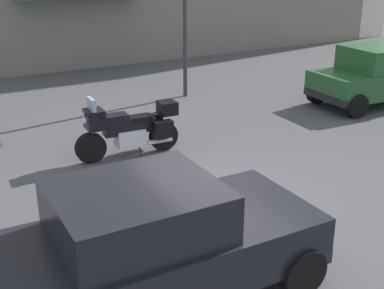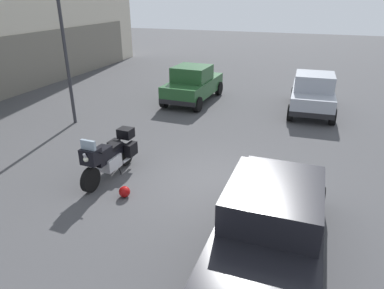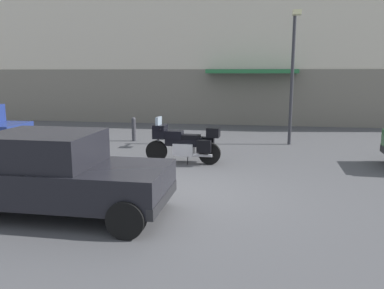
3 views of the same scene
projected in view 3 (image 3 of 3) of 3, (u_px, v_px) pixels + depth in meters
ground_plane at (180, 193)px, 8.63m from camera, size 80.00×80.00×0.00m
building_facade_rear at (227, 6)px, 20.06m from camera, size 34.59×3.40×12.17m
motorcycle at (184, 142)px, 11.42m from camera, size 2.26×0.78×1.36m
helmet at (149, 164)px, 10.78m from camera, size 0.28×0.28×0.28m
car_sedan_far at (48, 173)px, 7.29m from camera, size 4.59×1.94×1.56m
streetlamp_curbside at (293, 65)px, 13.85m from camera, size 0.28×0.94×4.77m
bollard_curbside at (134, 128)px, 15.14m from camera, size 0.16×0.16×0.94m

